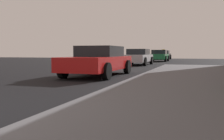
# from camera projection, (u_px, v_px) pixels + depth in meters

# --- Properties ---
(car_red) EXTENTS (2.00, 4.57, 1.27)m
(car_red) POSITION_uv_depth(u_px,v_px,m) (99.00, 61.00, 10.90)
(car_red) COLOR red
(car_red) RESTS_ON ground_plane
(car_silver) EXTENTS (1.93, 4.52, 1.27)m
(car_silver) POSITION_uv_depth(u_px,v_px,m) (138.00, 57.00, 20.33)
(car_silver) COLOR #B7B7BF
(car_silver) RESTS_ON ground_plane
(car_green) EXTENTS (1.93, 4.10, 1.27)m
(car_green) POSITION_uv_depth(u_px,v_px,m) (159.00, 56.00, 28.07)
(car_green) COLOR #196638
(car_green) RESTS_ON ground_plane
(car_black) EXTENTS (1.97, 4.16, 1.43)m
(car_black) POSITION_uv_depth(u_px,v_px,m) (163.00, 55.00, 36.05)
(car_black) COLOR black
(car_black) RESTS_ON ground_plane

